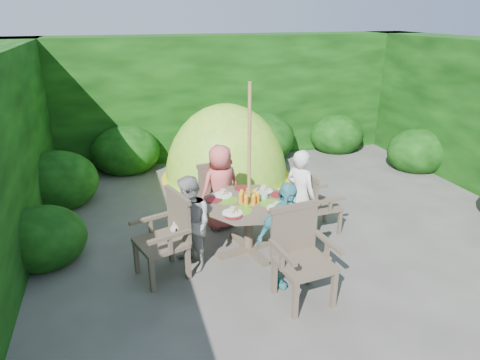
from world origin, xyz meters
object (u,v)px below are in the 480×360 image
object	(u,v)px
garden_chair_front	(301,253)
garden_chair_right	(317,202)
garden_chair_left	(167,235)
garden_chair_back	(212,189)
child_back	(221,187)
parasol_pole	(249,173)
child_left	(190,224)
dome_tent	(227,177)
patio_table	(249,210)
child_right	(300,195)
child_front	(285,235)

from	to	relation	value
garden_chair_front	garden_chair_right	bearing A→B (deg)	51.12
garden_chair_right	garden_chair_left	distance (m)	2.20
garden_chair_back	child_back	distance (m)	0.33
parasol_pole	garden_chair_right	xyz separation A→B (m)	(1.08, 0.25, -0.64)
garden_chair_back	child_left	world-z (taller)	child_left
dome_tent	garden_chair_left	bearing A→B (deg)	-119.80
garden_chair_front	patio_table	bearing A→B (deg)	96.16
garden_chair_back	garden_chair_front	world-z (taller)	garden_chair_front
patio_table	child_back	distance (m)	0.80
garden_chair_left	parasol_pole	bearing A→B (deg)	84.01
child_right	parasol_pole	bearing A→B (deg)	74.52
garden_chair_front	dome_tent	distance (m)	3.78
child_right	patio_table	bearing A→B (deg)	74.45
patio_table	garden_chair_right	distance (m)	1.11
parasol_pole	garden_chair_left	distance (m)	1.24
parasol_pole	child_left	bearing A→B (deg)	-167.42
parasol_pole	child_back	world-z (taller)	parasol_pole
child_front	garden_chair_left	bearing A→B (deg)	140.21
garden_chair_back	garden_chair_front	bearing A→B (deg)	94.67
patio_table	parasol_pole	bearing A→B (deg)	-154.62
garden_chair_front	child_front	size ratio (longest dim) A/B	0.80
garden_chair_front	child_right	xyz separation A→B (m)	(0.53, 1.24, 0.10)
patio_table	garden_chair_left	bearing A→B (deg)	-167.81
garden_chair_left	garden_chair_back	distance (m)	1.54
garden_chair_front	garden_chair_back	bearing A→B (deg)	96.29
child_left	patio_table	bearing A→B (deg)	79.22
garden_chair_back	child_right	distance (m)	1.37
child_back	garden_chair_right	bearing A→B (deg)	142.35
garden_chair_right	child_front	bearing A→B (deg)	135.57
garden_chair_right	child_left	distance (m)	1.91
garden_chair_right	garden_chair_front	distance (m)	1.56
garden_chair_right	patio_table	bearing A→B (deg)	99.83
garden_chair_left	child_front	bearing A→B (deg)	47.98
garden_chair_back	dome_tent	world-z (taller)	dome_tent
patio_table	child_front	distance (m)	0.80
garden_chair_right	dome_tent	xyz separation A→B (m)	(-0.67, 2.42, -0.46)
parasol_pole	garden_chair_back	world-z (taller)	parasol_pole
garden_chair_left	garden_chair_back	world-z (taller)	garden_chair_left
child_left	child_front	bearing A→B (deg)	34.16
parasol_pole	dome_tent	size ratio (longest dim) A/B	0.79
garden_chair_front	child_right	bearing A→B (deg)	59.98
child_right	child_back	distance (m)	1.13
child_back	garden_chair_front	bearing A→B (deg)	88.11
patio_table	child_left	distance (m)	0.80
parasol_pole	garden_chair_right	bearing A→B (deg)	13.21
patio_table	parasol_pole	world-z (taller)	parasol_pole
patio_table	dome_tent	distance (m)	2.76
child_front	dome_tent	xyz separation A→B (m)	(0.23, 3.45, -0.62)
child_right	child_left	xyz separation A→B (m)	(-1.56, -0.35, -0.04)
parasol_pole	garden_chair_right	size ratio (longest dim) A/B	2.56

